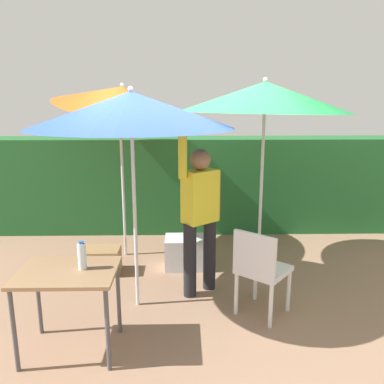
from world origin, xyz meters
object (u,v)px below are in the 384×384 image
umbrella_yellow (121,98)px  folding_table (68,281)px  chair_plastic (260,268)px  umbrella_orange (265,97)px  umbrella_rainbow (131,110)px  bottle_water (82,256)px  cooler_box (186,252)px  person_vendor (200,211)px  crate_cardboard (102,261)px

umbrella_yellow → folding_table: size_ratio=3.13×
chair_plastic → folding_table: 1.78m
umbrella_orange → folding_table: bearing=-141.2°
umbrella_rainbow → umbrella_orange: (1.40, 0.75, 0.12)m
umbrella_orange → umbrella_rainbow: bearing=-151.9°
bottle_water → cooler_box: bearing=62.7°
folding_table → person_vendor: bearing=42.3°
crate_cardboard → folding_table: bearing=-87.7°
umbrella_yellow → bottle_water: size_ratio=10.43×
umbrella_rainbow → crate_cardboard: 2.08m
crate_cardboard → bottle_water: size_ratio=1.84×
umbrella_yellow → cooler_box: (0.82, -0.45, -1.91)m
umbrella_orange → folding_table: umbrella_orange is taller
umbrella_rainbow → umbrella_orange: 1.59m
person_vendor → bottle_water: (-1.01, -1.00, -0.09)m
umbrella_orange → cooler_box: (-0.89, 0.19, -1.92)m
umbrella_yellow → bottle_water: 2.46m
folding_table → bottle_water: (0.12, 0.03, 0.20)m
chair_plastic → cooler_box: 1.41m
chair_plastic → folding_table: (-1.69, -0.52, 0.13)m
umbrella_orange → chair_plastic: umbrella_orange is taller
umbrella_yellow → person_vendor: size_ratio=1.33×
person_vendor → folding_table: (-1.13, -1.03, -0.29)m
umbrella_rainbow → folding_table: bearing=-121.8°
umbrella_yellow → umbrella_rainbow: bearing=-77.5°
cooler_box → umbrella_yellow: bearing=150.9°
person_vendor → bottle_water: person_vendor is taller
bottle_water → umbrella_yellow: bearing=88.9°
umbrella_yellow → chair_plastic: (1.53, -1.63, -1.60)m
chair_plastic → umbrella_orange: bearing=79.9°
person_vendor → crate_cardboard: person_vendor is taller
person_vendor → cooler_box: person_vendor is taller
chair_plastic → bottle_water: 1.68m
umbrella_orange → umbrella_yellow: bearing=159.2°
umbrella_rainbow → umbrella_yellow: bearing=102.5°
umbrella_rainbow → bottle_water: umbrella_rainbow is taller
umbrella_orange → person_vendor: (-0.74, -0.47, -1.18)m
umbrella_rainbow → umbrella_yellow: size_ratio=0.89×
chair_plastic → crate_cardboard: chair_plastic is taller
crate_cardboard → umbrella_orange: bearing=-1.5°
cooler_box → crate_cardboard: bearing=-172.2°
cooler_box → crate_cardboard: (-1.04, -0.14, -0.04)m
umbrella_orange → bottle_water: umbrella_orange is taller
umbrella_yellow → cooler_box: bearing=-29.1°
umbrella_rainbow → person_vendor: umbrella_rainbow is taller
chair_plastic → bottle_water: bearing=-162.7°
folding_table → umbrella_orange: bearing=38.8°
umbrella_orange → cooler_box: umbrella_orange is taller
umbrella_orange → chair_plastic: size_ratio=2.62×
cooler_box → bottle_water: (-0.86, -1.66, 0.65)m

